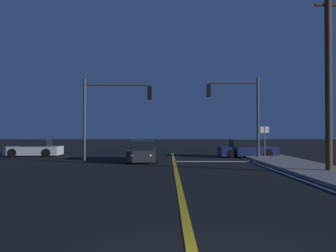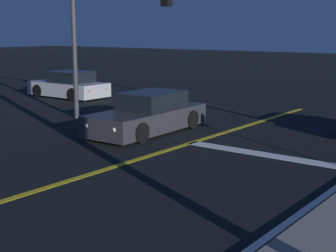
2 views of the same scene
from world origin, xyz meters
TOP-DOWN VIEW (x-y plane):
  - lane_line_center at (0.00, 9.74)m, footprint 0.20×33.12m
  - lane_line_edge_right at (5.03, 9.74)m, footprint 0.16×33.12m
  - stop_bar at (2.64, 17.98)m, footprint 5.28×0.50m
  - car_far_approaching_silver at (-10.99, 22.88)m, footprint 4.26×2.01m
  - car_parked_curb_charcoal at (-2.11, 18.47)m, footprint 2.03×4.69m
  - car_side_waiting_navy at (5.63, 21.92)m, footprint 4.41×2.08m
  - traffic_signal_near_right at (4.76, 20.28)m, footprint 3.77×0.28m
  - traffic_signal_far_left at (-4.35, 18.88)m, footprint 4.66×0.28m
  - utility_pole_right at (7.18, 11.68)m, footprint 1.46×0.31m
  - street_sign_corner at (5.78, 17.48)m, footprint 0.56×0.06m

SIDE VIEW (x-z plane):
  - lane_line_center at x=0.00m, z-range 0.00..0.01m
  - lane_line_edge_right at x=5.03m, z-range 0.00..0.01m
  - stop_bar at x=2.64m, z-range 0.00..0.01m
  - car_far_approaching_silver at x=-10.99m, z-range -0.09..1.25m
  - car_side_waiting_navy at x=5.63m, z-range -0.09..1.25m
  - car_parked_curb_charcoal at x=-2.11m, z-range -0.09..1.25m
  - street_sign_corner at x=5.78m, z-range 0.41..2.73m
  - traffic_signal_far_left at x=-4.35m, z-range 0.97..6.50m
  - traffic_signal_near_right at x=4.76m, z-range 0.97..6.82m
  - utility_pole_right at x=7.18m, z-range 0.15..9.52m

